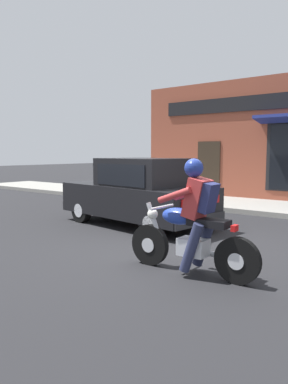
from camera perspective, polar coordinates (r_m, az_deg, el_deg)
ground_plane at (r=6.89m, az=5.15°, el=-8.27°), size 80.00×80.00×0.00m
sidewalk_curb at (r=12.93m, az=6.88°, el=-1.24°), size 2.60×22.00×0.14m
motorcycle_with_rider at (r=5.26m, az=7.31°, el=-5.23°), size 0.56×2.02×1.62m
car_hatchback at (r=8.67m, az=-0.85°, el=-0.14°), size 2.11×3.96×1.57m
traffic_cone at (r=13.60m, az=-0.05°, el=0.70°), size 0.36×0.36×0.60m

